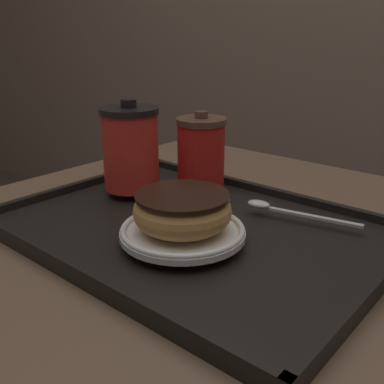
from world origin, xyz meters
name	(u,v)px	position (x,y,z in m)	size (l,w,h in m)	color
cafe_table	(214,339)	(0.00, 0.00, 0.54)	(0.88, 0.87, 0.72)	brown
serving_tray	(192,229)	(-0.03, -0.02, 0.73)	(0.53, 0.39, 0.02)	black
coffee_cup_front	(131,148)	(-0.19, 0.02, 0.82)	(0.10, 0.10, 0.15)	red
coffee_cup_rear	(201,151)	(-0.12, 0.11, 0.81)	(0.09, 0.09, 0.13)	red
plate_with_chocolate_donut	(180,230)	(0.00, -0.07, 0.75)	(0.16, 0.16, 0.01)	white
donut_chocolate_glazed	(180,209)	(0.00, -0.07, 0.78)	(0.13, 0.13, 0.04)	tan
spoon	(277,208)	(0.05, 0.08, 0.75)	(0.17, 0.05, 0.01)	silver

